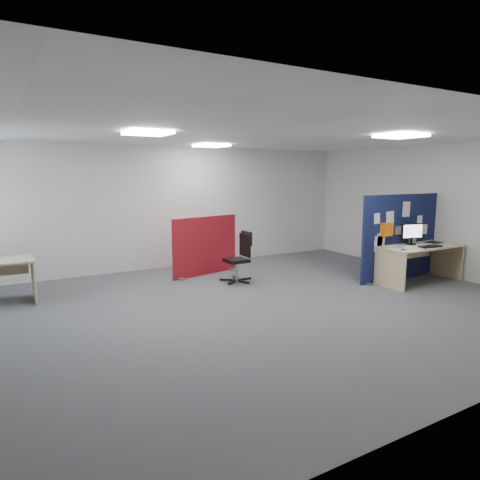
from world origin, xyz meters
name	(u,v)px	position (x,y,z in m)	size (l,w,h in m)	color
floor	(254,307)	(0.00, 0.00, 0.00)	(9.00, 9.00, 0.00)	#55575D
ceiling	(255,133)	(0.00, 0.00, 2.70)	(9.00, 7.00, 0.02)	white
wall_back	(172,207)	(0.00, 3.50, 1.35)	(9.00, 0.02, 2.70)	silver
wall_front	(475,262)	(0.00, -3.50, 1.35)	(9.00, 0.02, 2.70)	silver
wall_right	(439,210)	(4.50, 0.00, 1.35)	(0.02, 7.00, 2.70)	silver
ceiling_lights	(251,139)	(0.33, 0.67, 2.67)	(4.10, 4.10, 0.04)	white
navy_divider	(400,237)	(3.46, 0.10, 0.85)	(2.06, 0.30, 1.70)	#101A3C
main_desk	(418,254)	(3.58, -0.26, 0.56)	(1.73, 0.77, 0.73)	tan
monitor_main	(412,233)	(3.53, -0.12, 0.96)	(0.46, 0.20, 0.41)	black
keyboard	(430,246)	(3.59, -0.50, 0.74)	(0.45, 0.18, 0.03)	black
mouse	(439,245)	(3.92, -0.46, 0.74)	(0.10, 0.06, 0.03)	gray
paper_tray	(435,242)	(4.15, -0.20, 0.74)	(0.28, 0.22, 0.01)	black
red_divider	(205,246)	(0.29, 2.40, 0.60)	(1.60, 0.40, 1.22)	maroon
office_chair	(241,254)	(0.63, 1.52, 0.55)	(0.61, 0.64, 0.97)	black
desk_papers	(416,246)	(3.43, -0.32, 0.73)	(1.54, 0.82, 0.00)	white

